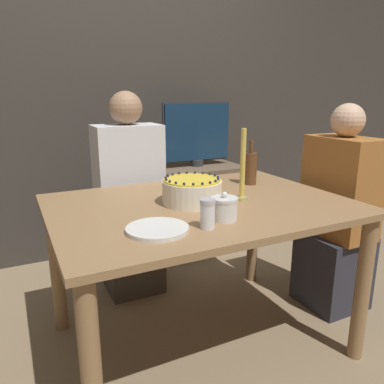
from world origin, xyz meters
TOP-DOWN VIEW (x-y plane):
  - ground_plane at (0.00, 0.00)m, footprint 12.00×12.00m
  - wall_behind at (0.00, 1.40)m, footprint 8.00×0.05m
  - dining_table at (0.00, 0.00)m, footprint 1.37×1.00m
  - cake at (-0.04, 0.01)m, footprint 0.28×0.28m
  - sugar_bowl at (-0.03, -0.26)m, footprint 0.11×0.11m
  - sugar_shaker at (-0.14, -0.32)m, footprint 0.06×0.06m
  - plate_stack at (-0.32, -0.26)m, footprint 0.24×0.24m
  - candle at (0.19, -0.05)m, footprint 0.05×0.05m
  - bottle at (0.42, 0.21)m, footprint 0.07×0.07m
  - person_man_blue_shirt at (-0.14, 0.70)m, footprint 0.40×0.34m
  - person_woman_floral at (0.89, -0.02)m, footprint 0.34×0.40m
  - side_cabinet at (0.55, 1.11)m, footprint 0.67×0.49m
  - tv_monitor at (0.55, 1.11)m, footprint 0.57×0.10m

SIDE VIEW (x-z plane):
  - ground_plane at x=0.00m, z-range 0.00..0.00m
  - side_cabinet at x=0.55m, z-range 0.00..0.69m
  - person_woman_floral at x=0.89m, z-range -0.08..1.12m
  - person_man_blue_shirt at x=-0.14m, z-range -0.08..1.18m
  - dining_table at x=0.00m, z-range 0.26..1.02m
  - plate_stack at x=-0.32m, z-range 0.75..0.77m
  - sugar_bowl at x=-0.03m, z-range 0.74..0.86m
  - cake at x=-0.04m, z-range 0.75..0.87m
  - sugar_shaker at x=-0.14m, z-range 0.75..0.87m
  - bottle at x=0.42m, z-range 0.72..0.97m
  - candle at x=0.19m, z-range 0.72..1.07m
  - tv_monitor at x=0.55m, z-range 0.70..1.19m
  - wall_behind at x=0.00m, z-range 0.00..2.60m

